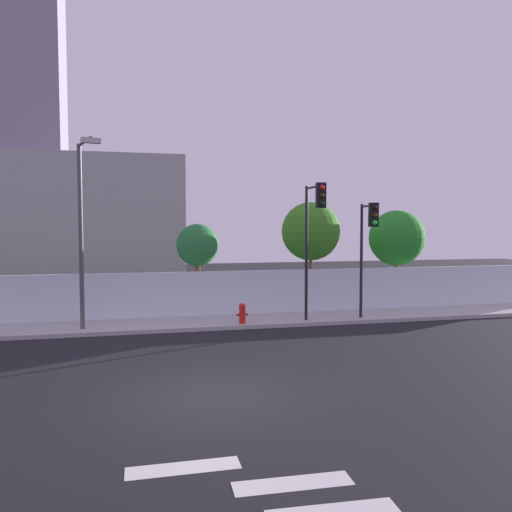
{
  "coord_description": "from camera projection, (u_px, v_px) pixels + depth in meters",
  "views": [
    {
      "loc": [
        -1.54,
        -11.06,
        3.81
      ],
      "look_at": [
        2.55,
        6.5,
        2.74
      ],
      "focal_mm": 35.52,
      "sensor_mm": 36.0,
      "label": 1
    }
  ],
  "objects": [
    {
      "name": "roadside_tree_midleft",
      "position": [
        197.0,
        246.0,
        21.81
      ],
      "size": [
        1.82,
        1.82,
        3.9
      ],
      "color": "brown",
      "rests_on": "ground"
    },
    {
      "name": "fire_hydrant",
      "position": [
        242.0,
        313.0,
        19.0
      ],
      "size": [
        0.44,
        0.26,
        0.77
      ],
      "color": "red",
      "rests_on": "sidewalk"
    },
    {
      "name": "street_lamp_curbside",
      "position": [
        82.0,
        219.0,
        17.57
      ],
      "size": [
        0.95,
        2.07,
        6.52
      ],
      "color": "#4C4C51",
      "rests_on": "sidewalk"
    },
    {
      "name": "ground_plane",
      "position": [
        211.0,
        396.0,
        11.32
      ],
      "size": [
        80.0,
        80.0,
        0.0
      ],
      "primitive_type": "plane",
      "color": "black"
    },
    {
      "name": "roadside_tree_rightmost",
      "position": [
        397.0,
        238.0,
        23.92
      ],
      "size": [
        2.61,
        2.61,
        4.55
      ],
      "color": "brown",
      "rests_on": "ground"
    },
    {
      "name": "sidewalk",
      "position": [
        181.0,
        324.0,
        19.29
      ],
      "size": [
        36.0,
        2.4,
        0.15
      ],
      "primitive_type": "cube",
      "color": "#A7A7A7",
      "rests_on": "ground"
    },
    {
      "name": "perimeter_wall",
      "position": [
        178.0,
        294.0,
        20.49
      ],
      "size": [
        36.0,
        0.18,
        1.8
      ],
      "primitive_type": "cube",
      "color": "silver",
      "rests_on": "sidewalk"
    },
    {
      "name": "traffic_light_center",
      "position": [
        368.0,
        235.0,
        19.41
      ],
      "size": [
        0.35,
        1.46,
        4.53
      ],
      "color": "black",
      "rests_on": "sidewalk"
    },
    {
      "name": "crosswalk_marking",
      "position": [
        262.0,
        503.0,
        6.94
      ],
      "size": [
        3.64,
        3.03,
        0.01
      ],
      "color": "silver",
      "rests_on": "ground"
    },
    {
      "name": "traffic_light_right",
      "position": [
        314.0,
        223.0,
        18.72
      ],
      "size": [
        0.34,
        1.85,
        5.2
      ],
      "color": "black",
      "rests_on": "sidewalk"
    },
    {
      "name": "tower_on_skyline",
      "position": [
        28.0,
        92.0,
        42.57
      ],
      "size": [
        5.69,
        5.0,
        30.12
      ],
      "primitive_type": "cube",
      "color": "gray",
      "rests_on": "ground"
    },
    {
      "name": "low_building_distant",
      "position": [
        73.0,
        221.0,
        32.64
      ],
      "size": [
        13.99,
        6.0,
        8.22
      ],
      "primitive_type": "cube",
      "color": "#9C9C9C",
      "rests_on": "ground"
    },
    {
      "name": "roadside_tree_midright",
      "position": [
        311.0,
        232.0,
        22.94
      ],
      "size": [
        2.65,
        2.65,
        4.89
      ],
      "color": "brown",
      "rests_on": "ground"
    }
  ]
}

